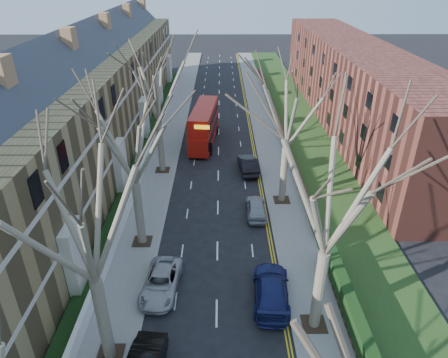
{
  "coord_description": "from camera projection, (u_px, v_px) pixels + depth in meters",
  "views": [
    {
      "loc": [
        0.32,
        -8.49,
        18.64
      ],
      "look_at": [
        0.53,
        20.0,
        3.34
      ],
      "focal_mm": 32.0,
      "sensor_mm": 36.0,
      "label": 1
    }
  ],
  "objects": [
    {
      "name": "pavement_left",
      "position": [
        172.0,
        131.0,
        50.58
      ],
      "size": [
        3.0,
        102.0,
        0.12
      ],
      "primitive_type": "cube",
      "color": "slate",
      "rests_on": "ground"
    },
    {
      "name": "tree_left_mid",
      "position": [
        81.0,
        206.0,
        17.02
      ],
      "size": [
        10.5,
        10.5,
        14.71
      ],
      "color": "brown",
      "rests_on": "ground"
    },
    {
      "name": "pavement_right",
      "position": [
        266.0,
        131.0,
        50.66
      ],
      "size": [
        3.0,
        102.0,
        0.12
      ],
      "primitive_type": "cube",
      "color": "slate",
      "rests_on": "ground"
    },
    {
      "name": "grass_verge_right",
      "position": [
        301.0,
        130.0,
        50.65
      ],
      "size": [
        6.0,
        102.0,
        0.06
      ],
      "color": "#243D16",
      "rests_on": "ground"
    },
    {
      "name": "car_left_far",
      "position": [
        161.0,
        282.0,
        25.62
      ],
      "size": [
        2.6,
        4.95,
        1.33
      ],
      "primitive_type": "imported",
      "rotation": [
        0.0,
        0.0,
        -0.09
      ],
      "color": "#A0A0A5",
      "rests_on": "ground"
    },
    {
      "name": "tree_left_far",
      "position": [
        129.0,
        129.0,
        25.98
      ],
      "size": [
        10.15,
        10.15,
        14.22
      ],
      "color": "brown",
      "rests_on": "ground"
    },
    {
      "name": "terrace_left",
      "position": [
        85.0,
        110.0,
        40.9
      ],
      "size": [
        9.7,
        78.0,
        13.6
      ],
      "color": "olive",
      "rests_on": "ground"
    },
    {
      "name": "car_right_near",
      "position": [
        271.0,
        289.0,
        24.89
      ],
      "size": [
        2.61,
        5.57,
        1.57
      ],
      "primitive_type": "imported",
      "rotation": [
        0.0,
        0.0,
        3.07
      ],
      "color": "navy",
      "rests_on": "ground"
    },
    {
      "name": "tree_right_far",
      "position": [
        290.0,
        101.0,
        31.34
      ],
      "size": [
        10.15,
        10.15,
        14.22
      ],
      "color": "brown",
      "rests_on": "ground"
    },
    {
      "name": "double_decker_bus",
      "position": [
        204.0,
        126.0,
        46.44
      ],
      "size": [
        3.35,
        10.29,
        4.26
      ],
      "rotation": [
        0.0,
        0.0,
        3.04
      ],
      "color": "#A6140B",
      "rests_on": "ground"
    },
    {
      "name": "car_right_mid",
      "position": [
        256.0,
        208.0,
        33.46
      ],
      "size": [
        1.7,
        4.13,
        1.4
      ],
      "primitive_type": "imported",
      "rotation": [
        0.0,
        0.0,
        3.13
      ],
      "color": "gray",
      "rests_on": "ground"
    },
    {
      "name": "flats_right",
      "position": [
        353.0,
        84.0,
        51.93
      ],
      "size": [
        13.97,
        54.0,
        10.0
      ],
      "color": "brown",
      "rests_on": "ground"
    },
    {
      "name": "car_right_far",
      "position": [
        248.0,
        164.0,
        40.53
      ],
      "size": [
        2.04,
        4.81,
        1.54
      ],
      "primitive_type": "imported",
      "rotation": [
        0.0,
        0.0,
        3.23
      ],
      "color": "black",
      "rests_on": "ground"
    },
    {
      "name": "tree_right_mid",
      "position": [
        335.0,
        183.0,
        18.86
      ],
      "size": [
        10.5,
        10.5,
        14.71
      ],
      "color": "brown",
      "rests_on": "ground"
    },
    {
      "name": "front_wall_left",
      "position": [
        148.0,
        153.0,
        43.26
      ],
      "size": [
        0.3,
        78.0,
        1.0
      ],
      "color": "white",
      "rests_on": "ground"
    },
    {
      "name": "tree_left_dist",
      "position": [
        155.0,
        78.0,
        36.4
      ],
      "size": [
        10.5,
        10.5,
        14.71
      ],
      "color": "brown",
      "rests_on": "ground"
    }
  ]
}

